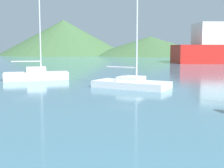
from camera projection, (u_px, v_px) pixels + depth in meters
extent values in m
cube|color=white|center=(131.00, 84.00, 20.84)|extent=(5.46, 3.79, 0.45)
cube|color=white|center=(131.00, 79.00, 20.80)|extent=(1.94, 1.95, 0.32)
cylinder|color=#BCBCC1|center=(137.00, 15.00, 20.12)|extent=(0.12, 0.12, 8.59)
cylinder|color=#BCBCC1|center=(121.00, 67.00, 21.07)|extent=(2.15, 0.87, 0.10)
cube|color=white|center=(36.00, 76.00, 26.04)|extent=(5.39, 3.56, 0.63)
cube|color=white|center=(36.00, 69.00, 25.98)|extent=(1.87, 1.62, 0.44)
cylinder|color=#BCBCC1|center=(39.00, 10.00, 25.50)|extent=(0.12, 0.12, 10.23)
cylinder|color=#BCBCC1|center=(26.00, 61.00, 25.68)|extent=(2.18, 1.07, 0.10)
cone|color=#3D6038|center=(64.00, 37.00, 106.87)|extent=(43.62, 43.62, 11.82)
cone|color=#3D6038|center=(150.00, 46.00, 99.62)|extent=(38.86, 38.86, 6.03)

